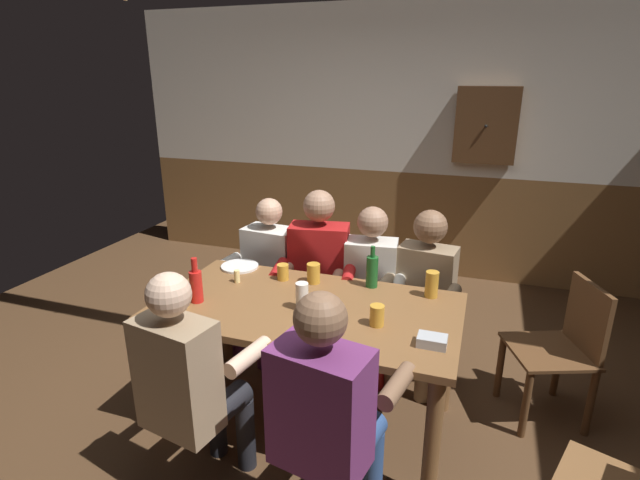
{
  "coord_description": "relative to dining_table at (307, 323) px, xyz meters",
  "views": [
    {
      "loc": [
        0.87,
        -2.33,
        2.01
      ],
      "look_at": [
        0.0,
        0.21,
        1.1
      ],
      "focal_mm": 27.26,
      "sensor_mm": 36.0,
      "label": 1
    }
  ],
  "objects": [
    {
      "name": "ground_plane",
      "position": [
        0.0,
        0.01,
        -0.67
      ],
      "size": [
        6.91,
        6.91,
        0.0
      ],
      "primitive_type": "plane",
      "color": "#4C331E"
    },
    {
      "name": "back_wall_upper",
      "position": [
        0.0,
        2.68,
        1.21
      ],
      "size": [
        5.76,
        0.12,
        1.62
      ],
      "primitive_type": "cube",
      "color": "silver"
    },
    {
      "name": "back_wall_wainscot",
      "position": [
        0.0,
        2.68,
        -0.14
      ],
      "size": [
        5.76,
        0.12,
        1.07
      ],
      "primitive_type": "cube",
      "color": "brown",
      "rests_on": "ground_plane"
    },
    {
      "name": "dining_table",
      "position": [
        0.0,
        0.0,
        0.0
      ],
      "size": [
        1.7,
        0.92,
        0.78
      ],
      "color": "brown",
      "rests_on": "ground_plane"
    },
    {
      "name": "person_0",
      "position": [
        -0.58,
        0.69,
        -0.02
      ],
      "size": [
        0.55,
        0.56,
        1.17
      ],
      "rotation": [
        0.0,
        0.0,
        3.03
      ],
      "color": "silver",
      "rests_on": "ground_plane"
    },
    {
      "name": "person_1",
      "position": [
        -0.18,
        0.7,
        0.03
      ],
      "size": [
        0.6,
        0.59,
        1.26
      ],
      "rotation": [
        0.0,
        0.0,
        3.33
      ],
      "color": "#AD1919",
      "rests_on": "ground_plane"
    },
    {
      "name": "person_2",
      "position": [
        0.2,
        0.69,
        -0.02
      ],
      "size": [
        0.52,
        0.56,
        1.18
      ],
      "rotation": [
        0.0,
        0.0,
        3.27
      ],
      "color": "silver",
      "rests_on": "ground_plane"
    },
    {
      "name": "person_3",
      "position": [
        0.56,
        0.69,
        -0.01
      ],
      "size": [
        0.54,
        0.55,
        1.19
      ],
      "rotation": [
        0.0,
        0.0,
        3.01
      ],
      "color": "#997F60",
      "rests_on": "ground_plane"
    },
    {
      "name": "person_4",
      "position": [
        -0.33,
        -0.69,
        0.0
      ],
      "size": [
        0.54,
        0.56,
        1.23
      ],
      "rotation": [
        0.0,
        0.0,
        -0.18
      ],
      "color": "#997F60",
      "rests_on": "ground_plane"
    },
    {
      "name": "person_5",
      "position": [
        0.35,
        -0.7,
        0.02
      ],
      "size": [
        0.58,
        0.6,
        1.24
      ],
      "rotation": [
        0.0,
        0.0,
        -0.19
      ],
      "color": "#6B2D66",
      "rests_on": "ground_plane"
    },
    {
      "name": "chair_empty_near_right",
      "position": [
        1.42,
        0.55,
        -0.19
      ],
      "size": [
        0.57,
        0.57,
        0.88
      ],
      "rotation": [
        0.0,
        0.0,
        -4.34
      ],
      "color": "brown",
      "rests_on": "ground_plane"
    },
    {
      "name": "table_candle",
      "position": [
        -0.53,
        0.16,
        0.15
      ],
      "size": [
        0.04,
        0.04,
        0.08
      ],
      "primitive_type": "cylinder",
      "color": "#F9E08C",
      "rests_on": "dining_table"
    },
    {
      "name": "condiment_caddy",
      "position": [
        0.72,
        -0.21,
        0.14
      ],
      "size": [
        0.14,
        0.1,
        0.05
      ],
      "primitive_type": "cube",
      "color": "#B2B7BC",
      "rests_on": "dining_table"
    },
    {
      "name": "plate_0",
      "position": [
        -0.63,
        0.38,
        0.12
      ],
      "size": [
        0.25,
        0.25,
        0.01
      ],
      "primitive_type": "cylinder",
      "color": "white",
      "rests_on": "dining_table"
    },
    {
      "name": "bottle_0",
      "position": [
        -0.61,
        -0.16,
        0.22
      ],
      "size": [
        0.07,
        0.07,
        0.27
      ],
      "color": "red",
      "rests_on": "dining_table"
    },
    {
      "name": "bottle_1",
      "position": [
        0.29,
        0.37,
        0.21
      ],
      "size": [
        0.07,
        0.07,
        0.26
      ],
      "color": "#195923",
      "rests_on": "dining_table"
    },
    {
      "name": "pint_glass_0",
      "position": [
        -0.07,
        0.31,
        0.17
      ],
      "size": [
        0.08,
        0.08,
        0.12
      ],
      "primitive_type": "cylinder",
      "color": "gold",
      "rests_on": "dining_table"
    },
    {
      "name": "pint_glass_1",
      "position": [
        0.65,
        0.34,
        0.19
      ],
      "size": [
        0.08,
        0.08,
        0.16
      ],
      "primitive_type": "cylinder",
      "color": "gold",
      "rests_on": "dining_table"
    },
    {
      "name": "pint_glass_2",
      "position": [
        -0.01,
        -0.05,
        0.19
      ],
      "size": [
        0.07,
        0.07,
        0.16
      ],
      "primitive_type": "cylinder",
      "color": "white",
      "rests_on": "dining_table"
    },
    {
      "name": "pint_glass_3",
      "position": [
        0.42,
        -0.1,
        0.17
      ],
      "size": [
        0.08,
        0.08,
        0.11
      ],
      "primitive_type": "cylinder",
      "color": "gold",
      "rests_on": "dining_table"
    },
    {
      "name": "pint_glass_4",
      "position": [
        -0.65,
        -0.24,
        0.16
      ],
      "size": [
        0.06,
        0.06,
        0.1
      ],
      "primitive_type": "cylinder",
      "color": "#E5C64C",
      "rests_on": "dining_table"
    },
    {
      "name": "pint_glass_5",
      "position": [
        -0.27,
        0.29,
        0.16
      ],
      "size": [
        0.07,
        0.07,
        0.1
      ],
      "primitive_type": "cylinder",
      "color": "gold",
      "rests_on": "dining_table"
    },
    {
      "name": "wall_dart_cabinet",
      "position": [
        0.83,
        2.55,
        0.9
      ],
      "size": [
        0.56,
        0.15,
        0.7
      ],
      "color": "brown"
    }
  ]
}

